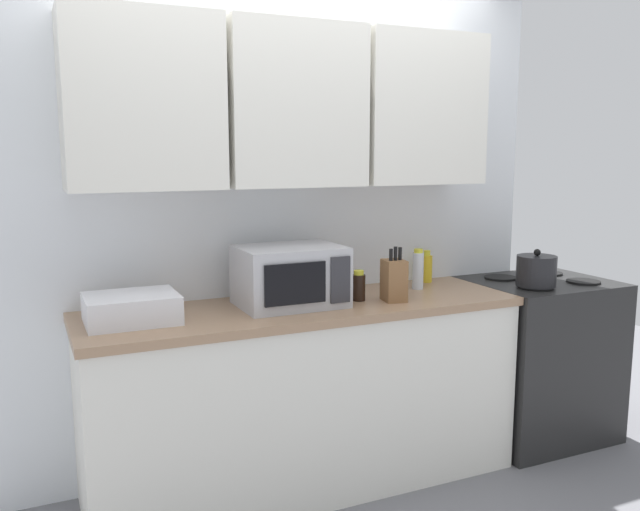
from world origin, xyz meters
TOP-DOWN VIEW (x-y plane):
  - wall_back_with_cabinets at (-0.00, -0.07)m, footprint 2.97×0.38m
  - counter_run at (0.00, -0.30)m, footprint 2.10×0.63m
  - stove_range at (1.43, -0.32)m, footprint 0.76×0.64m
  - kettle at (1.26, -0.46)m, footprint 0.21×0.21m
  - microwave at (-0.07, -0.29)m, footprint 0.48×0.37m
  - dish_rack at (-0.79, -0.30)m, footprint 0.38×0.30m
  - knife_block at (0.42, -0.41)m, footprint 0.12×0.13m
  - bottle_soy_dark at (0.27, -0.33)m, footprint 0.07×0.07m
  - bottle_clear_tall at (0.68, -0.22)m, footprint 0.06×0.06m
  - bottle_yellow_mustard at (0.83, -0.08)m, footprint 0.06×0.06m

SIDE VIEW (x-z plane):
  - counter_run at x=0.00m, z-range 0.00..0.90m
  - stove_range at x=1.43m, z-range 0.00..0.91m
  - dish_rack at x=-0.79m, z-range 0.90..1.02m
  - bottle_soy_dark at x=0.27m, z-range 0.90..1.04m
  - bottle_yellow_mustard at x=0.83m, z-range 0.89..1.07m
  - kettle at x=1.26m, z-range 0.89..1.09m
  - bottle_clear_tall at x=0.68m, z-range 0.90..1.11m
  - knife_block at x=0.42m, z-range 0.87..1.14m
  - microwave at x=-0.07m, z-range 0.90..1.18m
  - wall_back_with_cabinets at x=0.00m, z-range 0.27..2.87m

